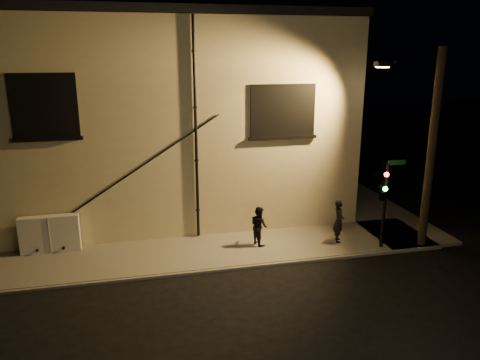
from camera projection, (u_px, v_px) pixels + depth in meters
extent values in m
plane|color=black|center=(262.00, 266.00, 16.22)|extent=(90.00, 90.00, 0.00)
cube|color=slate|center=(171.00, 255.00, 16.95)|extent=(20.00, 3.00, 0.12)
cube|color=slate|center=(338.00, 189.00, 25.13)|extent=(3.00, 16.00, 0.12)
cube|color=beige|center=(154.00, 113.00, 22.87)|extent=(16.00, 12.00, 8.50)
cube|color=black|center=(150.00, 19.00, 21.69)|extent=(16.20, 12.20, 0.30)
cube|color=black|center=(44.00, 106.00, 16.04)|extent=(2.20, 0.10, 2.20)
cube|color=black|center=(44.00, 106.00, 16.05)|extent=(1.98, 0.05, 1.98)
cube|color=black|center=(283.00, 110.00, 18.03)|extent=(2.60, 0.10, 2.00)
cube|color=#A5B28C|center=(283.00, 110.00, 18.04)|extent=(2.38, 0.05, 1.78)
cylinder|color=black|center=(196.00, 132.00, 17.41)|extent=(0.11, 0.11, 8.30)
cylinder|color=black|center=(138.00, 169.00, 17.31)|extent=(5.96, 0.04, 3.75)
cylinder|color=black|center=(141.00, 167.00, 17.32)|extent=(5.96, 0.04, 3.75)
cube|color=silver|center=(50.00, 234.00, 16.95)|extent=(2.08, 0.35, 1.37)
imported|color=black|center=(339.00, 221.00, 17.83)|extent=(0.56, 0.70, 1.67)
imported|color=black|center=(259.00, 226.00, 17.59)|extent=(0.75, 0.86, 1.48)
cylinder|color=black|center=(384.00, 206.00, 17.14)|extent=(0.12, 0.12, 3.18)
imported|color=black|center=(382.00, 190.00, 16.80)|extent=(0.63, 1.95, 0.77)
sphere|color=#FF140C|center=(387.00, 175.00, 16.47)|extent=(0.17, 0.17, 0.17)
sphere|color=#14FF3F|center=(385.00, 189.00, 16.61)|extent=(0.17, 0.17, 0.17)
cube|color=#0C4C1E|center=(397.00, 163.00, 16.78)|extent=(0.70, 0.03, 0.18)
cylinder|color=black|center=(431.00, 152.00, 16.86)|extent=(0.31, 0.31, 7.37)
cylinder|color=black|center=(411.00, 61.00, 16.35)|extent=(1.87, 1.02, 0.10)
cube|color=black|center=(382.00, 64.00, 16.72)|extent=(0.55, 0.28, 0.18)
cube|color=#FFC672|center=(382.00, 67.00, 16.75)|extent=(0.42, 0.20, 0.04)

